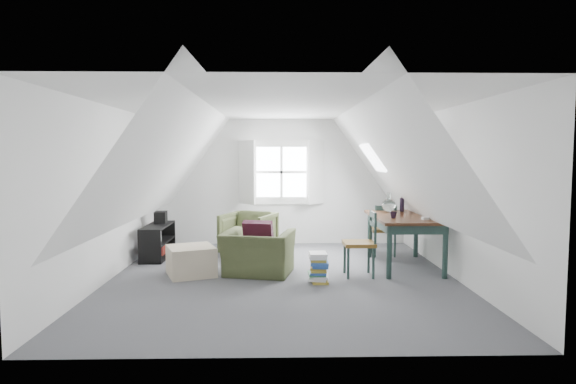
{
  "coord_description": "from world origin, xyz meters",
  "views": [
    {
      "loc": [
        -0.08,
        -6.9,
        1.8
      ],
      "look_at": [
        0.09,
        0.6,
        1.22
      ],
      "focal_mm": 30.0,
      "sensor_mm": 36.0,
      "label": 1
    }
  ],
  "objects_px": {
    "dining_table": "(404,222)",
    "dining_chair_near": "(362,242)",
    "armchair_far": "(249,256)",
    "media_shelf": "(157,243)",
    "armchair_near": "(258,274)",
    "ottoman": "(191,261)",
    "dining_chair_far": "(384,229)",
    "magazine_stack": "(319,268)"
  },
  "relations": [
    {
      "from": "armchair_far",
      "to": "dining_table",
      "type": "bearing_deg",
      "value": 2.19
    },
    {
      "from": "armchair_far",
      "to": "magazine_stack",
      "type": "xyz_separation_m",
      "value": [
        1.1,
        -1.82,
        0.21
      ]
    },
    {
      "from": "magazine_stack",
      "to": "armchair_near",
      "type": "bearing_deg",
      "value": 151.12
    },
    {
      "from": "dining_table",
      "to": "dining_chair_near",
      "type": "relative_size",
      "value": 1.72
    },
    {
      "from": "dining_table",
      "to": "dining_chair_near",
      "type": "distance_m",
      "value": 0.99
    },
    {
      "from": "dining_table",
      "to": "dining_chair_far",
      "type": "distance_m",
      "value": 0.9
    },
    {
      "from": "armchair_far",
      "to": "dining_chair_near",
      "type": "xyz_separation_m",
      "value": [
        1.76,
        -1.47,
        0.5
      ]
    },
    {
      "from": "ottoman",
      "to": "armchair_near",
      "type": "bearing_deg",
      "value": 1.91
    },
    {
      "from": "ottoman",
      "to": "magazine_stack",
      "type": "distance_m",
      "value": 1.93
    },
    {
      "from": "armchair_far",
      "to": "dining_table",
      "type": "height_order",
      "value": "dining_table"
    },
    {
      "from": "dining_table",
      "to": "media_shelf",
      "type": "height_order",
      "value": "dining_table"
    },
    {
      "from": "dining_table",
      "to": "ottoman",
      "type": "bearing_deg",
      "value": -168.94
    },
    {
      "from": "armchair_near",
      "to": "media_shelf",
      "type": "xyz_separation_m",
      "value": [
        -1.81,
        1.19,
        0.26
      ]
    },
    {
      "from": "ottoman",
      "to": "dining_table",
      "type": "xyz_separation_m",
      "value": [
        3.32,
        0.47,
        0.5
      ]
    },
    {
      "from": "dining_table",
      "to": "media_shelf",
      "type": "bearing_deg",
      "value": 172.65
    },
    {
      "from": "dining_chair_far",
      "to": "dining_chair_near",
      "type": "bearing_deg",
      "value": 57.48
    },
    {
      "from": "dining_table",
      "to": "media_shelf",
      "type": "relative_size",
      "value": 1.47
    },
    {
      "from": "dining_table",
      "to": "media_shelf",
      "type": "xyz_separation_m",
      "value": [
        -4.12,
        0.76,
        -0.46
      ]
    },
    {
      "from": "dining_chair_near",
      "to": "media_shelf",
      "type": "distance_m",
      "value": 3.6
    },
    {
      "from": "dining_chair_near",
      "to": "media_shelf",
      "type": "relative_size",
      "value": 0.86
    },
    {
      "from": "dining_chair_far",
      "to": "dining_chair_near",
      "type": "distance_m",
      "value": 1.55
    },
    {
      "from": "armchair_near",
      "to": "dining_table",
      "type": "relative_size",
      "value": 0.61
    },
    {
      "from": "dining_chair_far",
      "to": "dining_chair_near",
      "type": "xyz_separation_m",
      "value": [
        -0.64,
        -1.41,
        0.02
      ]
    },
    {
      "from": "dining_chair_far",
      "to": "media_shelf",
      "type": "height_order",
      "value": "dining_chair_far"
    },
    {
      "from": "dining_chair_far",
      "to": "magazine_stack",
      "type": "xyz_separation_m",
      "value": [
        -1.3,
        -1.77,
        -0.27
      ]
    },
    {
      "from": "armchair_far",
      "to": "media_shelf",
      "type": "distance_m",
      "value": 1.61
    },
    {
      "from": "armchair_near",
      "to": "media_shelf",
      "type": "height_order",
      "value": "media_shelf"
    },
    {
      "from": "media_shelf",
      "to": "magazine_stack",
      "type": "bearing_deg",
      "value": -29.28
    },
    {
      "from": "ottoman",
      "to": "dining_table",
      "type": "height_order",
      "value": "dining_table"
    },
    {
      "from": "armchair_near",
      "to": "ottoman",
      "type": "bearing_deg",
      "value": 14.33
    },
    {
      "from": "armchair_near",
      "to": "dining_table",
      "type": "distance_m",
      "value": 2.47
    },
    {
      "from": "ottoman",
      "to": "magazine_stack",
      "type": "bearing_deg",
      "value": -13.48
    },
    {
      "from": "dining_chair_near",
      "to": "armchair_near",
      "type": "bearing_deg",
      "value": -94.08
    },
    {
      "from": "armchair_far",
      "to": "dining_chair_far",
      "type": "bearing_deg",
      "value": 20.53
    },
    {
      "from": "armchair_far",
      "to": "magazine_stack",
      "type": "relative_size",
      "value": 2.03
    },
    {
      "from": "dining_chair_near",
      "to": "media_shelf",
      "type": "xyz_separation_m",
      "value": [
        -3.34,
        1.32,
        -0.24
      ]
    },
    {
      "from": "ottoman",
      "to": "dining_chair_far",
      "type": "bearing_deg",
      "value": 22.53
    },
    {
      "from": "armchair_near",
      "to": "media_shelf",
      "type": "relative_size",
      "value": 0.9
    },
    {
      "from": "armchair_far",
      "to": "media_shelf",
      "type": "height_order",
      "value": "media_shelf"
    },
    {
      "from": "magazine_stack",
      "to": "media_shelf",
      "type": "bearing_deg",
      "value": 148.02
    },
    {
      "from": "dining_table",
      "to": "dining_chair_far",
      "type": "bearing_deg",
      "value": 102.43
    },
    {
      "from": "armchair_near",
      "to": "magazine_stack",
      "type": "bearing_deg",
      "value": 163.53
    }
  ]
}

